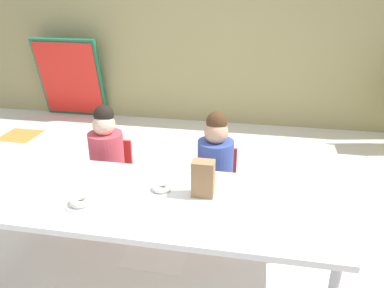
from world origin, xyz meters
The scene contains 10 objects.
ground_plane centered at (0.00, -0.01, -0.01)m, with size 6.56×4.70×0.02m.
back_wall centered at (0.00, 2.35, 1.30)m, with size 6.56×0.10×2.60m, color tan.
craft_table centered at (0.09, -0.69, 0.54)m, with size 2.08×0.80×0.59m.
seated_child_near_camera centered at (-0.48, -0.06, 0.55)m, with size 0.33×0.33×0.92m.
seated_child_middle_seat centered at (0.35, -0.06, 0.55)m, with size 0.34×0.34×0.92m.
folded_activity_table centered at (-1.92, 2.15, 0.54)m, with size 0.90×0.29×1.09m.
paper_bag_brown centered at (0.35, -0.61, 0.70)m, with size 0.13×0.09×0.22m, color #9E754C.
paper_plate_near_edge centered at (-0.31, -0.85, 0.59)m, with size 0.18×0.18×0.01m, color white.
donut_powdered_on_plate centered at (-0.31, -0.85, 0.62)m, with size 0.13×0.13×0.04m, color white.
donut_powdered_loose centered at (0.09, -0.60, 0.60)m, with size 0.12×0.12×0.03m, color white.
Camera 1 is at (0.65, -2.55, 1.75)m, focal length 35.86 mm.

